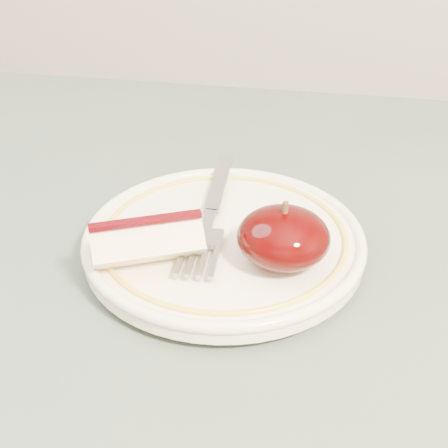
% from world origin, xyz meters
% --- Properties ---
extents(table, '(0.90, 0.90, 0.75)m').
position_xyz_m(table, '(0.00, 0.00, 0.66)').
color(table, brown).
rests_on(table, ground).
extents(plate, '(0.21, 0.21, 0.02)m').
position_xyz_m(plate, '(-0.02, 0.09, 0.76)').
color(plate, white).
rests_on(plate, table).
extents(apple_half, '(0.06, 0.06, 0.05)m').
position_xyz_m(apple_half, '(0.03, 0.07, 0.79)').
color(apple_half, black).
rests_on(apple_half, plate).
extents(apple_wedge, '(0.08, 0.06, 0.04)m').
position_xyz_m(apple_wedge, '(-0.06, 0.05, 0.79)').
color(apple_wedge, beige).
rests_on(apple_wedge, plate).
extents(fork, '(0.03, 0.18, 0.00)m').
position_xyz_m(fork, '(-0.03, 0.12, 0.77)').
color(fork, gray).
rests_on(fork, plate).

